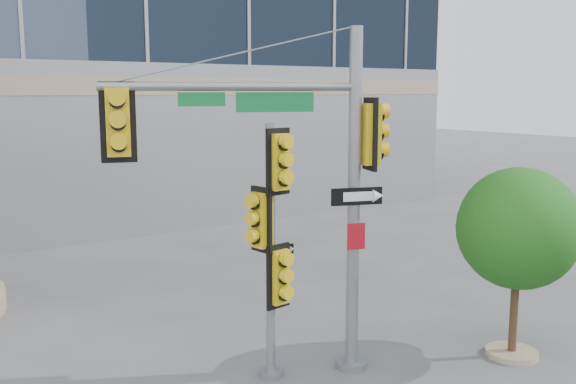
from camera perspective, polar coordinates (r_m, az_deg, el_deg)
main_signal_pole at (r=10.94m, az=0.50°, el=2.48°), size 4.56×1.94×6.12m
secondary_signal_pole at (r=10.93m, az=-1.42°, el=-3.66°), size 0.81×0.59×4.49m
street_tree at (r=12.76m, az=19.85°, el=-3.46°), size 2.34×2.29×3.65m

